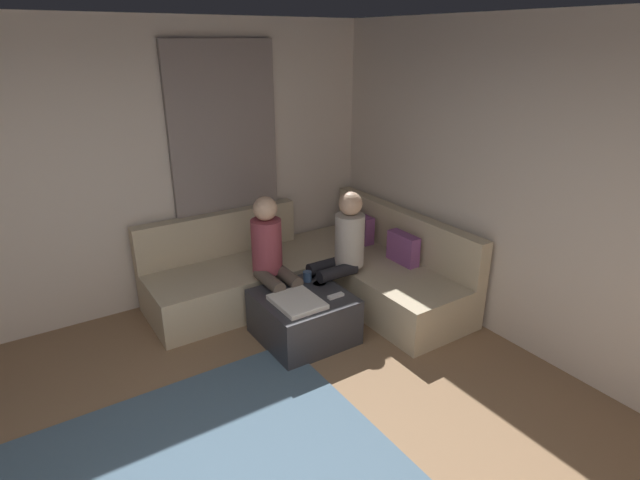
% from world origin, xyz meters
% --- Properties ---
extents(wall_back, '(6.00, 0.12, 2.70)m').
position_xyz_m(wall_back, '(0.00, 2.94, 1.35)').
color(wall_back, beige).
rests_on(wall_back, ground_plane).
extents(wall_left, '(0.12, 6.00, 2.70)m').
position_xyz_m(wall_left, '(-2.94, 0.00, 1.35)').
color(wall_left, beige).
rests_on(wall_left, ground_plane).
extents(curtain_panel, '(0.06, 1.10, 2.50)m').
position_xyz_m(curtain_panel, '(-2.84, 1.30, 1.25)').
color(curtain_panel, gray).
rests_on(curtain_panel, ground_plane).
extents(sectional_couch, '(2.10, 2.55, 0.87)m').
position_xyz_m(sectional_couch, '(-2.08, 1.88, 0.28)').
color(sectional_couch, '#C6B593').
rests_on(sectional_couch, ground_plane).
extents(ottoman, '(0.76, 0.76, 0.42)m').
position_xyz_m(ottoman, '(-1.52, 1.38, 0.21)').
color(ottoman, '#333338').
rests_on(ottoman, ground_plane).
extents(folded_blanket, '(0.44, 0.36, 0.04)m').
position_xyz_m(folded_blanket, '(-1.42, 1.26, 0.44)').
color(folded_blanket, white).
rests_on(folded_blanket, ottoman).
extents(coffee_mug, '(0.08, 0.08, 0.10)m').
position_xyz_m(coffee_mug, '(-1.74, 1.56, 0.47)').
color(coffee_mug, '#334C72').
rests_on(coffee_mug, ottoman).
extents(game_remote, '(0.05, 0.15, 0.02)m').
position_xyz_m(game_remote, '(-1.34, 1.60, 0.43)').
color(game_remote, white).
rests_on(game_remote, ottoman).
extents(person_on_couch_back, '(0.30, 0.60, 1.20)m').
position_xyz_m(person_on_couch_back, '(-1.73, 1.93, 0.66)').
color(person_on_couch_back, black).
rests_on(person_on_couch_back, ground_plane).
extents(person_on_couch_side, '(0.60, 0.30, 1.20)m').
position_xyz_m(person_on_couch_side, '(-1.93, 1.31, 0.66)').
color(person_on_couch_side, brown).
rests_on(person_on_couch_side, ground_plane).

